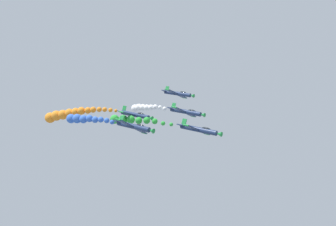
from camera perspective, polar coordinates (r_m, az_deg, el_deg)
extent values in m
cylinder|color=navy|center=(77.63, 4.86, -2.65)|extent=(1.46, 9.00, 1.46)
cone|color=#1E8438|center=(75.10, 8.12, -3.30)|extent=(1.39, 1.20, 1.39)
cube|color=navy|center=(77.83, 4.59, -2.67)|extent=(8.41, 1.90, 4.06)
cylinder|color=#1E8438|center=(81.77, 6.18, -3.32)|extent=(0.48, 1.40, 0.48)
cylinder|color=#1E8438|center=(73.98, 2.84, -1.94)|extent=(0.48, 1.40, 0.48)
cube|color=navy|center=(79.79, 2.46, -2.12)|extent=(3.52, 1.20, 1.77)
cube|color=#1E8438|center=(79.93, 2.57, -1.48)|extent=(0.80, 1.10, 1.51)
ellipsoid|color=black|center=(76.76, 6.07, -2.52)|extent=(1.02, 2.20, 0.97)
sphere|color=green|center=(81.65, 0.52, -1.83)|extent=(0.87, 0.87, 0.87)
sphere|color=green|center=(82.99, -0.79, -1.65)|extent=(1.02, 1.02, 1.02)
sphere|color=green|center=(84.21, -2.12, -1.33)|extent=(1.39, 1.39, 1.39)
sphere|color=green|center=(85.56, -3.40, -1.19)|extent=(1.66, 1.66, 1.66)
sphere|color=green|center=(86.95, -4.68, -1.20)|extent=(1.70, 1.70, 1.70)
sphere|color=green|center=(88.26, -5.94, -1.04)|extent=(2.06, 2.06, 2.06)
sphere|color=green|center=(89.73, -7.13, -1.02)|extent=(2.24, 2.24, 2.24)
sphere|color=green|center=(90.92, -8.48, -0.99)|extent=(2.30, 2.30, 2.30)
cylinder|color=navy|center=(90.55, 2.80, 0.20)|extent=(1.46, 9.00, 1.46)
cone|color=#1E8438|center=(87.81, 5.52, -0.28)|extent=(1.39, 1.20, 1.39)
cube|color=navy|center=(90.76, 2.58, 0.17)|extent=(8.40, 1.90, 4.08)
cylinder|color=#1E8438|center=(94.56, 4.03, -0.52)|extent=(0.48, 1.40, 0.48)
cylinder|color=#1E8438|center=(87.04, 1.00, 0.92)|extent=(0.48, 1.40, 0.48)
cube|color=navy|center=(92.85, 0.79, 0.58)|extent=(3.51, 1.20, 1.78)
cube|color=#1E8438|center=(93.03, 0.89, 1.13)|extent=(0.81, 1.10, 1.51)
ellipsoid|color=black|center=(89.62, 3.82, 0.33)|extent=(1.02, 2.20, 0.97)
sphere|color=white|center=(94.34, -0.56, 0.69)|extent=(1.05, 1.05, 1.05)
sphere|color=white|center=(95.47, -1.27, 0.90)|extent=(1.06, 1.06, 1.06)
sphere|color=white|center=(96.52, -2.03, 0.97)|extent=(1.33, 1.33, 1.33)
sphere|color=white|center=(97.80, -2.70, 0.89)|extent=(1.57, 1.57, 1.57)
sphere|color=white|center=(99.03, -3.37, 0.87)|extent=(1.69, 1.69, 1.69)
sphere|color=white|center=(100.31, -3.99, 0.90)|extent=(1.81, 1.81, 1.81)
sphere|color=white|center=(101.53, -4.65, 0.88)|extent=(2.06, 2.06, 2.06)
sphere|color=white|center=(102.87, -5.26, 0.74)|extent=(2.22, 2.22, 2.22)
cylinder|color=navy|center=(77.29, -5.53, -2.13)|extent=(1.51, 9.00, 1.51)
cone|color=#1E8438|center=(74.00, -2.66, -2.80)|extent=(1.43, 1.20, 1.43)
cube|color=navy|center=(77.54, -5.77, -2.15)|extent=(7.99, 1.90, 4.88)
cylinder|color=#1E8438|center=(80.98, -3.81, -3.16)|extent=(0.49, 1.40, 0.49)
cylinder|color=#1E8438|center=(74.23, -7.92, -1.04)|extent=(0.49, 1.40, 0.49)
cube|color=navy|center=(80.01, -7.61, -1.61)|extent=(3.35, 1.20, 2.11)
cube|color=#1E8438|center=(80.19, -7.44, -0.99)|extent=(0.94, 1.10, 1.44)
ellipsoid|color=black|center=(76.17, -4.42, -2.02)|extent=(1.05, 2.20, 1.01)
sphere|color=blue|center=(81.89, -8.88, -1.44)|extent=(1.06, 1.06, 1.06)
sphere|color=blue|center=(82.93, -9.71, -1.19)|extent=(1.25, 1.25, 1.25)
sphere|color=blue|center=(83.87, -10.64, -1.04)|extent=(1.37, 1.37, 1.37)
sphere|color=blue|center=(84.90, -11.52, -1.05)|extent=(1.53, 1.53, 1.53)
sphere|color=blue|center=(85.90, -12.37, -0.86)|extent=(1.72, 1.72, 1.72)
sphere|color=blue|center=(86.90, -13.30, -0.96)|extent=(1.95, 1.95, 1.95)
sphere|color=blue|center=(87.79, -14.25, -0.87)|extent=(2.24, 2.24, 2.24)
sphere|color=blue|center=(88.78, -15.15, -0.87)|extent=(2.24, 2.24, 2.24)
cylinder|color=navy|center=(90.26, -5.26, -0.29)|extent=(1.42, 9.00, 1.42)
cone|color=#1E8438|center=(86.95, -2.81, -0.80)|extent=(1.35, 1.20, 1.35)
cube|color=navy|center=(90.53, -5.46, -0.32)|extent=(8.67, 1.90, 3.41)
cylinder|color=#1E8438|center=(94.00, -3.64, -0.78)|extent=(0.46, 1.40, 0.46)
cylinder|color=#1E8438|center=(87.16, -7.42, 0.17)|extent=(0.46, 1.40, 0.46)
cube|color=navy|center=(92.98, -7.06, 0.10)|extent=(3.62, 1.20, 1.51)
cube|color=#1E8438|center=(93.07, -6.98, 0.66)|extent=(0.69, 1.10, 1.55)
ellipsoid|color=black|center=(89.09, -4.35, -0.16)|extent=(1.00, 2.20, 0.94)
sphere|color=orange|center=(95.03, -8.30, 0.36)|extent=(0.87, 0.87, 0.87)
sphere|color=orange|center=(96.35, -9.13, 0.47)|extent=(1.16, 1.16, 1.16)
sphere|color=orange|center=(97.56, -10.04, 0.54)|extent=(1.29, 1.29, 1.29)
sphere|color=orange|center=(98.86, -10.88, 0.56)|extent=(1.41, 1.41, 1.41)
sphere|color=orange|center=(100.03, -11.82, 0.51)|extent=(1.67, 1.67, 1.67)
sphere|color=orange|center=(101.42, -12.62, 0.40)|extent=(1.84, 1.84, 1.84)
sphere|color=orange|center=(102.50, -13.61, 0.33)|extent=(2.18, 2.18, 2.18)
sphere|color=orange|center=(103.81, -14.47, 0.17)|extent=(2.31, 2.31, 2.31)
sphere|color=orange|center=(105.05, -15.38, -0.04)|extent=(2.62, 2.62, 2.62)
sphere|color=orange|center=(106.20, -16.36, -0.26)|extent=(2.77, 2.77, 2.77)
sphere|color=orange|center=(107.36, -17.32, -0.41)|extent=(2.93, 2.93, 2.93)
sphere|color=orange|center=(108.66, -18.22, -0.72)|extent=(3.03, 3.03, 3.03)
cylinder|color=navy|center=(103.40, 1.51, 3.10)|extent=(1.45, 9.00, 1.45)
cone|color=#1E8438|center=(100.51, 3.85, 2.77)|extent=(1.37, 1.20, 1.37)
cube|color=navy|center=(103.62, 1.32, 3.07)|extent=(8.51, 1.90, 3.82)
cylinder|color=#1E8438|center=(107.32, 2.66, 2.44)|extent=(0.47, 1.40, 0.47)
cylinder|color=#1E8438|center=(99.99, -0.13, 3.75)|extent=(0.47, 1.40, 0.47)
cube|color=navy|center=(105.79, -0.23, 3.37)|extent=(3.56, 1.20, 1.68)
cube|color=#1E8438|center=(105.98, -0.15, 3.85)|extent=(0.76, 1.10, 1.52)
ellipsoid|color=black|center=(102.43, 2.39, 3.25)|extent=(1.01, 2.20, 0.96)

